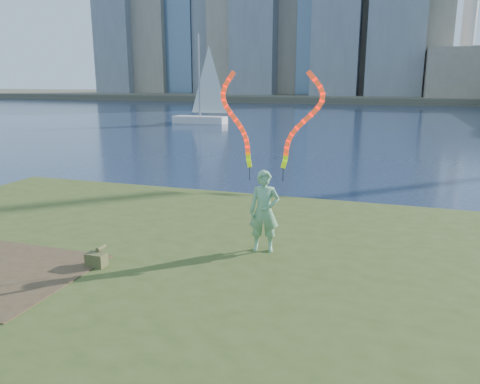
% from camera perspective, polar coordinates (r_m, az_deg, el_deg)
% --- Properties ---
extents(ground, '(320.00, 320.00, 0.00)m').
position_cam_1_polar(ground, '(11.77, -7.88, -8.84)').
color(ground, '#1B2843').
rests_on(ground, ground).
extents(grassy_knoll, '(20.00, 18.00, 0.80)m').
position_cam_1_polar(grassy_knoll, '(9.81, -13.93, -11.74)').
color(grassy_knoll, '#3C4C1B').
rests_on(grassy_knoll, ground).
extents(far_shore, '(320.00, 40.00, 1.20)m').
position_cam_1_polar(far_shore, '(104.92, 15.84, 11.05)').
color(far_shore, '#484335').
rests_on(far_shore, ground).
extents(woman_with_ribbons, '(2.08, 0.59, 4.15)m').
position_cam_1_polar(woman_with_ribbons, '(10.01, 3.05, 0.43)').
color(woman_with_ribbons, '#197529').
rests_on(woman_with_ribbons, grassy_knoll).
extents(canvas_bag, '(0.39, 0.44, 0.37)m').
position_cam_1_polar(canvas_bag, '(9.93, -17.07, -7.80)').
color(canvas_bag, '#4D5128').
rests_on(canvas_bag, grassy_knoll).
extents(sailboat, '(5.81, 1.79, 8.82)m').
position_cam_1_polar(sailboat, '(48.48, -4.61, 10.13)').
color(sailboat, silver).
rests_on(sailboat, ground).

